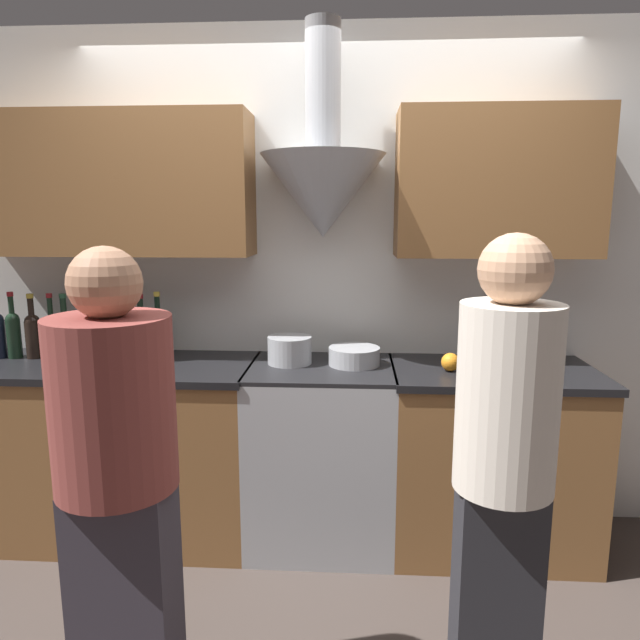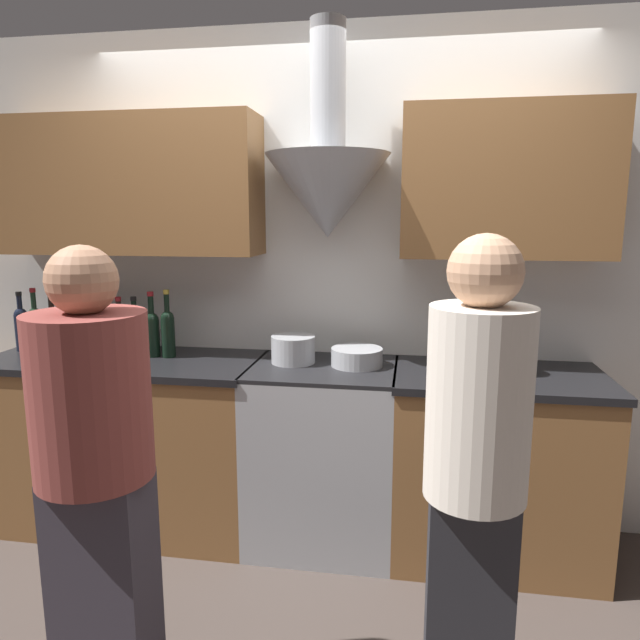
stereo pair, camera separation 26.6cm
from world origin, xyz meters
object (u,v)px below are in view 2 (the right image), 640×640
(wine_bottle_9, at_px, (168,331))
(person_foreground_left, at_px, (96,466))
(orange_fruit, at_px, (453,366))
(wine_bottle_1, at_px, (36,326))
(stock_pot, at_px, (293,349))
(wine_bottle_3, at_px, (70,328))
(wine_bottle_5, at_px, (101,328))
(person_foreground_right, at_px, (475,471))
(stove_range, at_px, (323,453))
(wine_bottle_6, at_px, (120,331))
(wine_bottle_2, at_px, (53,327))
(saucepan, at_px, (521,364))
(wine_bottle_0, at_px, (22,326))
(wine_bottle_8, at_px, (152,331))
(wine_bottle_7, at_px, (135,331))
(wine_bottle_4, at_px, (82,328))
(mixing_bowl, at_px, (357,357))

(wine_bottle_9, relative_size, person_foreground_left, 0.23)
(orange_fruit, bearing_deg, wine_bottle_1, 176.73)
(orange_fruit, bearing_deg, stock_pot, 172.70)
(wine_bottle_3, bearing_deg, wine_bottle_5, -2.85)
(wine_bottle_3, xyz_separation_m, person_foreground_right, (2.03, -1.12, -0.16))
(stove_range, distance_m, wine_bottle_3, 1.52)
(wine_bottle_3, xyz_separation_m, wine_bottle_9, (0.57, -0.02, 0.01))
(wine_bottle_1, bearing_deg, wine_bottle_6, 0.71)
(wine_bottle_2, xyz_separation_m, saucepan, (2.44, -0.06, -0.08))
(wine_bottle_5, relative_size, wine_bottle_9, 0.94)
(stove_range, xyz_separation_m, wine_bottle_0, (-1.69, 0.07, 0.59))
(wine_bottle_6, distance_m, wine_bottle_8, 0.20)
(wine_bottle_7, distance_m, wine_bottle_9, 0.19)
(wine_bottle_4, xyz_separation_m, wine_bottle_9, (0.49, 0.00, -0.00))
(saucepan, distance_m, person_foreground_left, 1.88)
(stock_pot, bearing_deg, wine_bottle_8, 179.27)
(wine_bottle_0, xyz_separation_m, person_foreground_left, (1.12, -1.18, -0.20))
(wine_bottle_5, distance_m, stock_pot, 1.06)
(wine_bottle_3, height_order, wine_bottle_5, wine_bottle_3)
(stove_range, xyz_separation_m, wine_bottle_1, (-1.61, 0.08, 0.59))
(wine_bottle_1, distance_m, person_foreground_left, 1.59)
(wine_bottle_5, height_order, wine_bottle_9, wine_bottle_9)
(stove_range, xyz_separation_m, wine_bottle_6, (-1.11, 0.08, 0.58))
(wine_bottle_2, distance_m, wine_bottle_3, 0.10)
(wine_bottle_4, relative_size, stock_pot, 1.55)
(saucepan, bearing_deg, wine_bottle_9, 178.63)
(wine_bottle_4, bearing_deg, person_foreground_right, -29.39)
(wine_bottle_6, distance_m, mixing_bowl, 1.28)
(wine_bottle_0, height_order, person_foreground_right, person_foreground_right)
(mixing_bowl, bearing_deg, stove_range, -166.86)
(person_foreground_right, bearing_deg, wine_bottle_8, 144.62)
(orange_fruit, height_order, person_foreground_right, person_foreground_right)
(wine_bottle_3, distance_m, person_foreground_right, 2.32)
(wine_bottle_2, bearing_deg, wine_bottle_8, -2.26)
(wine_bottle_4, xyz_separation_m, wine_bottle_6, (0.20, 0.03, -0.02))
(wine_bottle_6, xyz_separation_m, person_foreground_right, (1.74, -1.12, -0.15))
(wine_bottle_2, distance_m, wine_bottle_6, 0.39)
(wine_bottle_2, relative_size, wine_bottle_5, 1.00)
(wine_bottle_2, xyz_separation_m, mixing_bowl, (1.67, -0.04, -0.09))
(wine_bottle_1, relative_size, person_foreground_right, 0.22)
(mixing_bowl, xyz_separation_m, saucepan, (0.77, -0.02, 0.00))
(mixing_bowl, distance_m, saucepan, 0.77)
(wine_bottle_8, xyz_separation_m, mixing_bowl, (1.08, -0.02, -0.09))
(stove_range, xyz_separation_m, orange_fruit, (0.62, -0.05, 0.50))
(wine_bottle_3, bearing_deg, wine_bottle_0, -178.45)
(wine_bottle_7, xyz_separation_m, person_foreground_left, (0.46, -1.18, -0.19))
(wine_bottle_2, distance_m, wine_bottle_4, 0.19)
(stock_pot, height_order, orange_fruit, stock_pot)
(wine_bottle_8, relative_size, saucepan, 2.37)
(stove_range, bearing_deg, person_foreground_left, -117.02)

